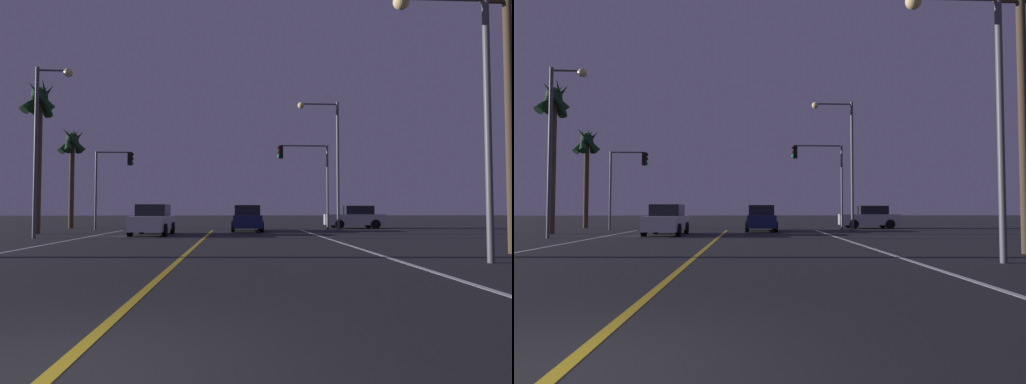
# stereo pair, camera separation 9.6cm
# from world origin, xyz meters

# --- Properties ---
(lane_edge_right) EXTENTS (0.16, 31.69, 0.01)m
(lane_edge_right) POSITION_xyz_m (6.06, 9.85, 0.00)
(lane_edge_right) COLOR silver
(lane_edge_right) RESTS_ON ground
(lane_center_divider) EXTENTS (0.16, 31.69, 0.01)m
(lane_center_divider) POSITION_xyz_m (0.00, 9.85, 0.00)
(lane_center_divider) COLOR gold
(lane_center_divider) RESTS_ON ground
(car_ahead_far) EXTENTS (2.02, 4.30, 1.70)m
(car_ahead_far) POSITION_xyz_m (2.30, 24.38, 0.82)
(car_ahead_far) COLOR black
(car_ahead_far) RESTS_ON ground
(car_crossing_side) EXTENTS (4.30, 2.02, 1.70)m
(car_crossing_side) POSITION_xyz_m (10.58, 28.29, 0.82)
(car_crossing_side) COLOR black
(car_crossing_side) RESTS_ON ground
(car_oncoming) EXTENTS (2.02, 4.30, 1.70)m
(car_oncoming) POSITION_xyz_m (-3.05, 20.51, 0.82)
(car_oncoming) COLOR black
(car_oncoming) RESTS_ON ground
(traffic_light_near_right) EXTENTS (3.63, 0.36, 5.97)m
(traffic_light_near_right) POSITION_xyz_m (6.39, 26.19, 4.42)
(traffic_light_near_right) COLOR #4C4C51
(traffic_light_near_right) RESTS_ON ground
(traffic_light_near_left) EXTENTS (2.63, 0.36, 5.42)m
(traffic_light_near_left) POSITION_xyz_m (-6.83, 26.19, 4.00)
(traffic_light_near_left) COLOR #4C4C51
(traffic_light_near_left) RESTS_ON ground
(street_lamp_right_near) EXTENTS (2.63, 0.44, 7.25)m
(street_lamp_right_near) POSITION_xyz_m (7.67, 7.53, 4.70)
(street_lamp_right_near) COLOR #4C4C51
(street_lamp_right_near) RESTS_ON ground
(street_lamp_left_mid) EXTENTS (1.82, 0.44, 8.52)m
(street_lamp_left_mid) POSITION_xyz_m (-7.95, 17.96, 5.33)
(street_lamp_left_mid) COLOR #4C4C51
(street_lamp_left_mid) RESTS_ON ground
(street_lamp_right_far) EXTENTS (2.76, 0.44, 8.58)m
(street_lamp_right_far) POSITION_xyz_m (7.71, 24.30, 5.44)
(street_lamp_right_far) COLOR #4C4C51
(street_lamp_right_far) RESTS_ON ground
(utility_pole_right) EXTENTS (2.20, 0.28, 9.65)m
(utility_pole_right) POSITION_xyz_m (10.47, 9.83, 5.10)
(utility_pole_right) COLOR #423323
(utility_pole_right) RESTS_ON ground
(palm_tree_left_mid) EXTENTS (1.97, 2.31, 9.05)m
(palm_tree_left_mid) POSITION_xyz_m (-9.91, 21.73, 7.19)
(palm_tree_left_mid) COLOR #473826
(palm_tree_left_mid) RESTS_ON ground
(palm_tree_left_far) EXTENTS (2.11, 2.25, 7.75)m
(palm_tree_left_far) POSITION_xyz_m (-10.88, 29.33, 6.11)
(palm_tree_left_far) COLOR #473826
(palm_tree_left_far) RESTS_ON ground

